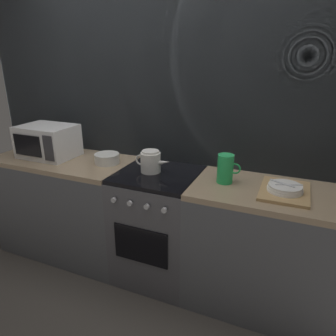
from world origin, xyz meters
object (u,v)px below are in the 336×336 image
at_px(pitcher, 226,169).
at_px(dish_pile, 285,190).
at_px(stove_unit, 158,225).
at_px(mixing_bowl, 107,158).
at_px(microwave, 48,141).
at_px(kettle, 151,161).

xyz_separation_m(pitcher, dish_pile, (0.39, -0.03, -0.08)).
height_order(stove_unit, dish_pile, dish_pile).
height_order(stove_unit, mixing_bowl, mixing_bowl).
bearing_deg(pitcher, mixing_bowl, 178.69).
xyz_separation_m(microwave, dish_pile, (1.93, -0.01, -0.11)).
relative_size(kettle, dish_pile, 0.71).
relative_size(mixing_bowl, pitcher, 1.00).
bearing_deg(stove_unit, dish_pile, -0.73).
bearing_deg(microwave, dish_pile, -0.29).
height_order(kettle, dish_pile, kettle).
height_order(microwave, kettle, microwave).
bearing_deg(kettle, dish_pile, -0.83).
distance_m(microwave, pitcher, 1.54).
bearing_deg(kettle, pitcher, 1.44).
distance_m(microwave, kettle, 0.98).
relative_size(microwave, mixing_bowl, 2.30).
bearing_deg(mixing_bowl, pitcher, -1.31).
bearing_deg(microwave, mixing_bowl, 4.08).
bearing_deg(pitcher, microwave, -179.33).
xyz_separation_m(kettle, mixing_bowl, (-0.41, 0.04, -0.04)).
xyz_separation_m(kettle, dish_pile, (0.95, -0.01, -0.06)).
distance_m(microwave, dish_pile, 1.94).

